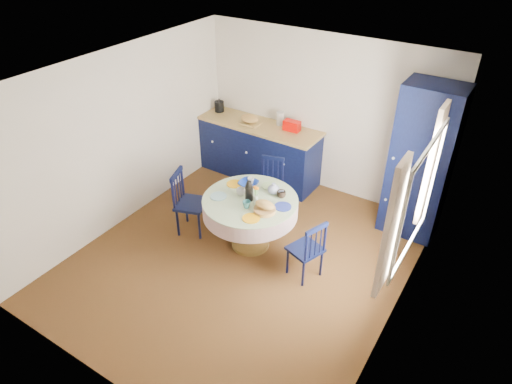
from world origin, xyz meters
TOP-DOWN VIEW (x-y plane):
  - floor at (0.00, 0.00)m, footprint 4.50×4.50m
  - ceiling at (0.00, 0.00)m, footprint 4.50×4.50m
  - wall_back at (0.00, 2.25)m, footprint 4.00×0.02m
  - wall_left at (-2.00, 0.00)m, footprint 0.02×4.50m
  - wall_right at (2.00, 0.00)m, footprint 0.02×4.50m
  - window at (1.95, 0.30)m, footprint 0.10×1.74m
  - kitchen_counter at (-1.00, 1.96)m, footprint 2.20×0.73m
  - pantry_cabinet at (1.66, 1.85)m, footprint 0.77×0.57m
  - dining_table at (-0.06, 0.30)m, footprint 1.26×1.26m
  - chair_left at (-0.99, 0.13)m, footprint 0.52×0.53m
  - chair_far at (-0.30, 1.21)m, footprint 0.46×0.45m
  - chair_right at (0.86, 0.16)m, footprint 0.47×0.48m
  - mug_a at (-0.23, 0.33)m, footprint 0.12×0.12m
  - mug_b at (0.00, 0.12)m, footprint 0.10×0.10m
  - mug_c at (0.25, 0.56)m, footprint 0.12×0.12m
  - mug_d at (-0.27, 0.64)m, footprint 0.09×0.09m
  - cobalt_bowl at (-0.26, 0.56)m, footprint 0.26×0.26m

SIDE VIEW (x-z plane):
  - floor at x=0.00m, z-range 0.00..0.00m
  - chair_far at x=-0.30m, z-range 0.01..0.86m
  - chair_right at x=0.86m, z-range 0.01..0.86m
  - chair_left at x=-0.99m, z-range 0.01..0.95m
  - kitchen_counter at x=-1.00m, z-range -0.11..1.11m
  - dining_table at x=-0.06m, z-range 0.12..1.16m
  - cobalt_bowl at x=-0.26m, z-range 0.76..0.83m
  - mug_d at x=-0.27m, z-range 0.76..0.85m
  - mug_a at x=-0.23m, z-range 0.76..0.86m
  - mug_c at x=0.25m, z-range 0.76..0.86m
  - mug_b at x=0.00m, z-range 0.76..0.86m
  - pantry_cabinet at x=1.66m, z-range 0.00..2.18m
  - wall_back at x=0.00m, z-range 0.00..2.50m
  - wall_left at x=-2.00m, z-range 0.00..2.50m
  - wall_right at x=2.00m, z-range 0.00..2.50m
  - window at x=1.95m, z-range 0.80..2.25m
  - ceiling at x=0.00m, z-range 2.50..2.50m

